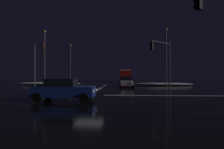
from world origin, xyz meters
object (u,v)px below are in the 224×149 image
(traffic_signal_ne, at_px, (162,55))
(streetlamp_left_far, at_px, (70,60))
(sedan_gray, at_px, (127,80))
(traffic_signal_nw, at_px, (38,57))
(box_truck, at_px, (125,75))
(streetlamp_left_near, at_px, (45,54))
(sedan_silver, at_px, (127,82))
(sedan_red, at_px, (128,80))
(streetlamp_right_near, at_px, (166,53))
(sedan_blue_crossing, at_px, (64,89))

(traffic_signal_ne, relative_size, streetlamp_left_far, 0.67)
(sedan_gray, bearing_deg, traffic_signal_nw, -130.11)
(box_truck, height_order, streetlamp_left_near, streetlamp_left_near)
(traffic_signal_nw, relative_size, streetlamp_left_far, 0.65)
(traffic_signal_ne, bearing_deg, streetlamp_left_far, 129.03)
(traffic_signal_nw, relative_size, traffic_signal_ne, 0.98)
(sedan_silver, bearing_deg, sedan_red, 86.93)
(sedan_gray, bearing_deg, streetlamp_right_near, -54.57)
(sedan_blue_crossing, height_order, streetlamp_left_far, streetlamp_left_far)
(sedan_blue_crossing, relative_size, traffic_signal_nw, 0.71)
(sedan_silver, bearing_deg, sedan_gray, 88.13)
(sedan_red, height_order, traffic_signal_nw, traffic_signal_nw)
(box_truck, bearing_deg, streetlamp_left_near, -130.91)
(traffic_signal_ne, bearing_deg, sedan_silver, 145.52)
(sedan_red, height_order, streetlamp_right_near, streetlamp_right_near)
(traffic_signal_ne, xyz_separation_m, streetlamp_left_far, (-18.15, 22.39, 1.08))
(traffic_signal_nw, distance_m, streetlamp_left_far, 22.22)
(sedan_silver, height_order, streetlamp_left_near, streetlamp_left_near)
(sedan_silver, xyz_separation_m, box_truck, (0.09, 19.04, 0.91))
(sedan_gray, distance_m, traffic_signal_ne, 15.88)
(sedan_red, bearing_deg, sedan_blue_crossing, -103.24)
(sedan_silver, distance_m, box_truck, 19.06)
(sedan_red, height_order, streetlamp_left_far, streetlamp_left_far)
(box_truck, distance_m, traffic_signal_ne, 22.77)
(streetlamp_right_near, distance_m, streetlamp_left_near, 20.04)
(sedan_gray, distance_m, sedan_blue_crossing, 27.35)
(box_truck, bearing_deg, sedan_red, -88.94)
(traffic_signal_ne, bearing_deg, sedan_red, 114.41)
(sedan_silver, bearing_deg, streetlamp_left_near, 166.54)
(sedan_silver, xyz_separation_m, streetlamp_left_near, (-13.58, 3.25, 4.53))
(sedan_red, bearing_deg, traffic_signal_nw, -143.58)
(streetlamp_left_far, bearing_deg, sedan_red, -43.18)
(sedan_red, distance_m, traffic_signal_nw, 15.64)
(sedan_gray, xyz_separation_m, streetlamp_left_near, (-13.97, -8.53, 4.53))
(sedan_gray, bearing_deg, sedan_blue_crossing, -100.66)
(sedan_gray, relative_size, traffic_signal_nw, 0.71)
(box_truck, xyz_separation_m, streetlamp_right_near, (6.36, -15.78, 3.69))
(sedan_silver, distance_m, traffic_signal_nw, 12.75)
(sedan_silver, height_order, sedan_gray, same)
(traffic_signal_nw, xyz_separation_m, streetlamp_left_far, (-1.63, 22.13, 1.23))
(streetlamp_right_near, bearing_deg, streetlamp_left_near, 180.00)
(streetlamp_right_near, relative_size, streetlamp_left_near, 1.01)
(sedan_gray, distance_m, streetlamp_left_far, 16.50)
(traffic_signal_nw, xyz_separation_m, streetlamp_right_near, (18.41, 6.13, 1.23))
(sedan_gray, height_order, streetlamp_left_near, streetlamp_left_near)
(sedan_gray, relative_size, sedan_blue_crossing, 1.00)
(sedan_silver, height_order, traffic_signal_nw, traffic_signal_nw)
(box_truck, distance_m, sedan_blue_crossing, 34.48)
(sedan_red, height_order, sedan_gray, same)
(sedan_blue_crossing, bearing_deg, box_truck, 82.04)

